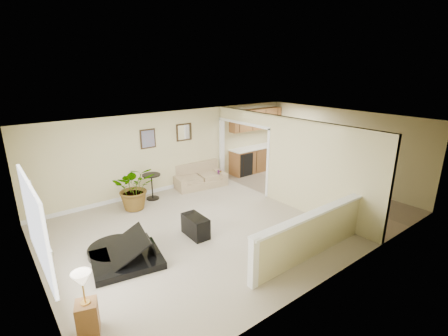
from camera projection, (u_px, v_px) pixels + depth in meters
floor at (235, 219)px, 8.48m from camera, size 9.00×9.00×0.00m
back_wall at (176, 150)px, 10.37m from camera, size 9.00×0.04×2.50m
front_wall at (342, 215)px, 5.84m from camera, size 9.00×0.04×2.50m
left_wall at (31, 225)px, 5.48m from camera, size 0.04×6.00×2.50m
right_wall at (340, 147)px, 10.73m from camera, size 0.04×6.00×2.50m
ceiling at (237, 124)px, 7.73m from camera, size 9.00×6.00×0.04m
kitchen_vinyl at (312, 191)px, 10.31m from camera, size 2.70×6.00×0.01m
interior_partition at (278, 160)px, 9.35m from camera, size 0.18×5.99×2.50m
pony_half_wall at (310, 235)px, 6.63m from camera, size 3.42×0.22×1.00m
left_window at (35, 225)px, 5.05m from camera, size 0.05×2.15×1.45m
wall_art_left at (148, 139)px, 9.64m from camera, size 0.48×0.04×0.58m
wall_mirror at (184, 132)px, 10.36m from camera, size 0.55×0.04×0.55m
kitchen_cabinets at (255, 148)px, 12.14m from camera, size 2.36×0.65×2.33m
piano at (121, 238)px, 6.49m from camera, size 1.73×1.76×1.26m
piano_bench at (196, 226)px, 7.56m from camera, size 0.39×0.74×0.49m
loveseat at (198, 175)px, 10.78m from camera, size 1.80×1.17×0.96m
accent_table at (152, 183)px, 9.61m from camera, size 0.53×0.53×0.77m
palm_plant at (135, 188)px, 8.92m from camera, size 1.39×1.30×1.25m
small_plant at (220, 178)px, 10.95m from camera, size 0.33×0.33×0.48m
lamp_stand at (86, 308)px, 4.73m from camera, size 0.39×0.39×1.04m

